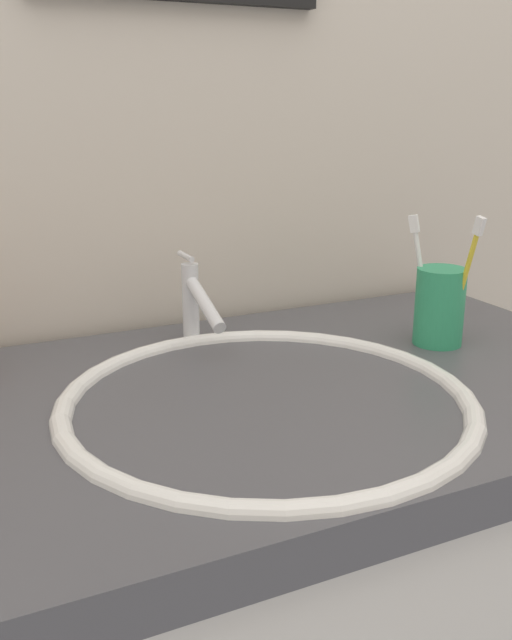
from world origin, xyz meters
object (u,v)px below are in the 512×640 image
object	(u,v)px
toothbrush_yellow	(466,273)
toothbrush_white	(421,269)
faucet	(195,301)
toothbrush_cup	(439,307)

from	to	relation	value
toothbrush_yellow	toothbrush_white	xyz separation A→B (m)	(-0.03, 0.06, -0.00)
faucet	toothbrush_white	xyz separation A→B (m)	(0.29, -0.12, 0.04)
toothbrush_cup	toothbrush_white	distance (m)	0.06
faucet	toothbrush_cup	xyz separation A→B (m)	(0.31, -0.15, -0.01)
toothbrush_cup	toothbrush_yellow	world-z (taller)	toothbrush_yellow
toothbrush_white	toothbrush_cup	bearing A→B (deg)	-52.45
toothbrush_yellow	toothbrush_white	world-z (taller)	toothbrush_yellow
toothbrush_cup	toothbrush_yellow	xyz separation A→B (m)	(0.01, -0.03, 0.05)
faucet	toothbrush_white	distance (m)	0.32
faucet	toothbrush_yellow	size ratio (longest dim) A/B	0.83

